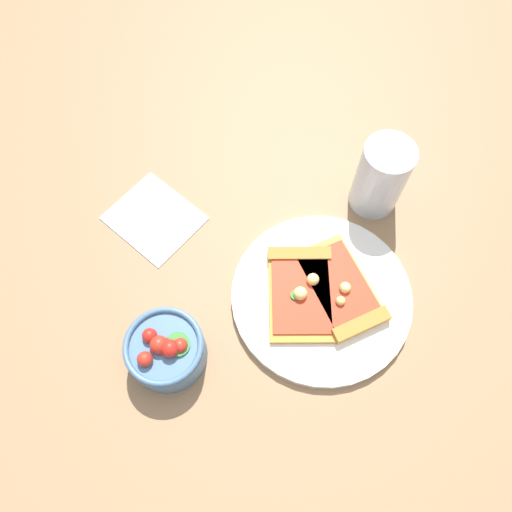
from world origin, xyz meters
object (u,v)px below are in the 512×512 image
(soda_glass, at_px, (381,178))
(paper_napkin, at_px, (154,218))
(pizza_slice_near, at_px, (343,293))
(pizza_slice_far, at_px, (301,287))
(salad_bowl, at_px, (166,350))
(plate, at_px, (321,297))

(soda_glass, bearing_deg, paper_napkin, 148.35)
(paper_napkin, bearing_deg, soda_glass, -31.65)
(pizza_slice_near, bearing_deg, pizza_slice_far, 134.28)
(salad_bowl, distance_m, paper_napkin, 0.22)
(plate, relative_size, pizza_slice_far, 1.54)
(plate, relative_size, paper_napkin, 1.96)
(pizza_slice_far, xyz_separation_m, salad_bowl, (-0.20, 0.04, 0.01))
(pizza_slice_far, bearing_deg, salad_bowl, 169.41)
(pizza_slice_near, relative_size, paper_napkin, 1.22)
(plate, distance_m, pizza_slice_far, 0.03)
(paper_napkin, bearing_deg, pizza_slice_far, -66.23)
(salad_bowl, height_order, soda_glass, soda_glass)
(plate, height_order, soda_glass, soda_glass)
(pizza_slice_far, distance_m, soda_glass, 0.21)
(pizza_slice_far, height_order, paper_napkin, pizza_slice_far)
(soda_glass, bearing_deg, pizza_slice_far, -164.85)
(pizza_slice_near, distance_m, salad_bowl, 0.26)
(pizza_slice_near, relative_size, salad_bowl, 1.53)
(plate, xyz_separation_m, paper_napkin, (-0.12, 0.26, -0.01))
(plate, xyz_separation_m, pizza_slice_far, (-0.02, 0.03, 0.01))
(pizza_slice_near, relative_size, soda_glass, 1.28)
(plate, height_order, paper_napkin, plate)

